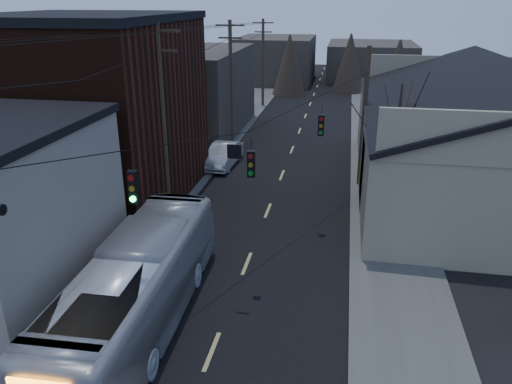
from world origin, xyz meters
TOP-DOWN VIEW (x-y plane):
  - road_surface at (0.00, 30.00)m, footprint 9.00×110.00m
  - sidewalk_left at (-6.50, 30.00)m, footprint 4.00×110.00m
  - sidewalk_right at (6.50, 30.00)m, footprint 4.00×110.00m
  - building_brick at (-10.00, 20.00)m, footprint 10.00×12.00m
  - building_left_far at (-9.50, 36.00)m, footprint 9.00×14.00m
  - warehouse at (13.00, 25.00)m, footprint 16.16×20.60m
  - building_far_left at (-6.00, 65.00)m, footprint 10.00×12.00m
  - building_far_right at (7.00, 70.00)m, footprint 12.00×14.00m
  - bare_tree at (6.50, 20.00)m, footprint 0.40×0.40m
  - utility_lines at (-3.11, 24.14)m, footprint 11.24×45.28m
  - bus at (-2.83, 8.71)m, footprint 3.05×11.79m
  - parked_car at (-4.30, 27.23)m, footprint 1.95×4.87m

SIDE VIEW (x-z plane):
  - road_surface at x=0.00m, z-range 0.00..0.02m
  - sidewalk_left at x=-6.50m, z-range 0.00..0.12m
  - sidewalk_right at x=6.50m, z-range 0.00..0.12m
  - parked_car at x=-4.30m, z-range 0.00..1.58m
  - bus at x=-2.83m, z-range 0.00..3.26m
  - building_far_right at x=7.00m, z-range 0.00..5.00m
  - warehouse at x=13.00m, z-range -1.17..6.56m
  - building_far_left at x=-6.00m, z-range 0.00..6.00m
  - building_left_far at x=-9.50m, z-range 0.00..7.00m
  - bare_tree at x=6.50m, z-range 0.00..7.20m
  - utility_lines at x=-3.11m, z-range -0.30..10.20m
  - building_brick at x=-10.00m, z-range 0.00..10.00m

